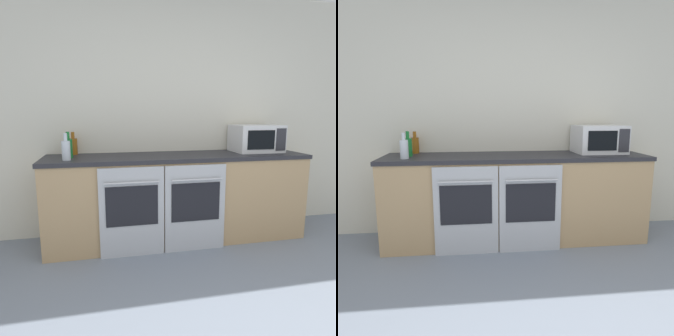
{
  "view_description": "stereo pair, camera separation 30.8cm",
  "coord_description": "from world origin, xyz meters",
  "views": [
    {
      "loc": [
        -0.75,
        -0.89,
        1.32
      ],
      "look_at": [
        -0.11,
        2.07,
        0.77
      ],
      "focal_mm": 32.0,
      "sensor_mm": 36.0,
      "label": 1
    },
    {
      "loc": [
        -0.45,
        -0.94,
        1.32
      ],
      "look_at": [
        -0.11,
        2.07,
        0.77
      ],
      "focal_mm": 32.0,
      "sensor_mm": 36.0,
      "label": 2
    }
  ],
  "objects": [
    {
      "name": "oven_right",
      "position": [
        0.09,
        1.74,
        0.43
      ],
      "size": [
        0.59,
        0.06,
        0.85
      ],
      "color": "#B7BABF",
      "rests_on": "ground_plane"
    },
    {
      "name": "counter_back",
      "position": [
        0.0,
        2.07,
        0.45
      ],
      "size": [
        2.67,
        0.65,
        0.9
      ],
      "color": "tan",
      "rests_on": "ground_plane"
    },
    {
      "name": "bottle_green",
      "position": [
        -1.08,
        2.08,
        1.0
      ],
      "size": [
        0.08,
        0.08,
        0.25
      ],
      "color": "#19722D",
      "rests_on": "counter_back"
    },
    {
      "name": "wall_back",
      "position": [
        0.0,
        2.41,
        1.3
      ],
      "size": [
        10.0,
        0.06,
        2.6
      ],
      "color": "silver",
      "rests_on": "ground_plane"
    },
    {
      "name": "bottle_clear",
      "position": [
        -1.08,
        1.92,
        1.0
      ],
      "size": [
        0.08,
        0.08,
        0.24
      ],
      "color": "silver",
      "rests_on": "counter_back"
    },
    {
      "name": "microwave",
      "position": [
        0.91,
        2.15,
        1.05
      ],
      "size": [
        0.51,
        0.4,
        0.29
      ],
      "color": "silver",
      "rests_on": "counter_back"
    },
    {
      "name": "oven_left",
      "position": [
        -0.51,
        1.74,
        0.43
      ],
      "size": [
        0.59,
        0.06,
        0.85
      ],
      "color": "#B7BABF",
      "rests_on": "ground_plane"
    },
    {
      "name": "bottle_amber",
      "position": [
        -1.05,
        2.31,
        0.99
      ],
      "size": [
        0.08,
        0.08,
        0.23
      ],
      "color": "#8C5114",
      "rests_on": "counter_back"
    }
  ]
}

